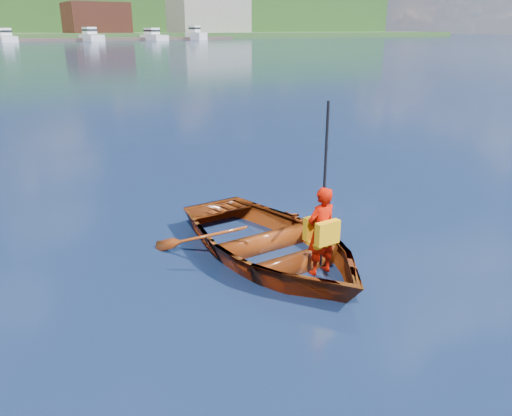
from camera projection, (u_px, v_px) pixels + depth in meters
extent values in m
plane|color=#112C47|center=(249.00, 301.00, 6.02)|extent=(600.00, 600.00, 0.00)
imported|color=brown|center=(270.00, 243.00, 7.09)|extent=(2.66, 3.68, 0.75)
imported|color=#C41001|center=(321.00, 231.00, 6.31)|extent=(0.43, 0.28, 1.16)
cube|color=#F3AA0E|center=(327.00, 233.00, 6.21)|extent=(0.34, 0.11, 0.30)
cube|color=#F3AA0E|center=(315.00, 227.00, 6.40)|extent=(0.34, 0.09, 0.30)
cube|color=#F3AA0E|center=(321.00, 243.00, 6.36)|extent=(0.30, 0.22, 0.05)
cylinder|color=black|center=(324.00, 188.00, 6.33)|extent=(0.04, 0.04, 2.18)
cube|color=maroon|center=(96.00, 18.00, 157.61)|extent=(18.00, 16.00, 9.00)
cube|color=gray|center=(209.00, 16.00, 177.47)|extent=(26.00, 16.00, 11.00)
cube|color=white|center=(7.00, 39.00, 127.20)|extent=(3.67, 13.12, 1.62)
cube|color=white|center=(5.00, 32.00, 127.61)|extent=(2.57, 5.91, 1.80)
cube|color=black|center=(5.00, 31.00, 127.58)|extent=(2.65, 6.17, 0.50)
cube|color=white|center=(91.00, 38.00, 138.00)|extent=(3.67, 13.12, 1.91)
cube|color=white|center=(89.00, 30.00, 138.35)|extent=(2.57, 5.90, 1.80)
cube|color=black|center=(89.00, 30.00, 138.32)|extent=(2.65, 6.17, 0.50)
cube|color=white|center=(154.00, 38.00, 147.24)|extent=(3.79, 13.55, 1.71)
cube|color=white|center=(152.00, 31.00, 147.66)|extent=(2.66, 6.10, 1.80)
cube|color=black|center=(152.00, 31.00, 147.63)|extent=(2.73, 6.37, 0.50)
cube|color=white|center=(196.00, 37.00, 154.14)|extent=(2.78, 9.91, 2.39)
cube|color=white|center=(194.00, 29.00, 154.14)|extent=(1.94, 4.46, 1.80)
cube|color=black|center=(194.00, 28.00, 154.10)|extent=(2.00, 4.66, 0.50)
cylinder|color=#382314|center=(248.00, 7.00, 268.98)|extent=(0.80, 0.80, 3.92)
cylinder|color=#382314|center=(225.00, 15.00, 236.94)|extent=(0.80, 0.80, 3.82)
sphere|color=#27541C|center=(225.00, 4.00, 235.22)|extent=(7.14, 7.14, 7.14)
cylinder|color=#382314|center=(147.00, 3.00, 246.11)|extent=(0.80, 0.80, 2.68)
cylinder|color=#382314|center=(154.00, 0.00, 253.35)|extent=(0.80, 0.80, 4.01)
cylinder|color=#382314|center=(31.00, 23.00, 177.80)|extent=(0.80, 0.80, 2.99)
sphere|color=#27541C|center=(29.00, 11.00, 176.46)|extent=(5.58, 5.58, 5.58)
cylinder|color=#382314|center=(41.00, 22.00, 177.68)|extent=(0.80, 0.80, 4.12)
sphere|color=#27541C|center=(39.00, 6.00, 175.82)|extent=(7.69, 7.69, 7.69)
cylinder|color=#382314|center=(123.00, 15.00, 207.48)|extent=(0.80, 0.80, 4.13)
sphere|color=#27541C|center=(122.00, 1.00, 205.61)|extent=(7.71, 7.71, 7.71)
cylinder|color=#382314|center=(137.00, 9.00, 224.61)|extent=(0.80, 0.80, 3.99)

